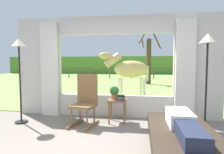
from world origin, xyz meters
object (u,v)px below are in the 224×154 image
object	(u,v)px
reclining_person	(183,123)
horse	(129,70)
floor_lamp_right	(207,53)
recliner_sofa	(181,142)
rocking_chair	(85,100)
pasture_tree	(149,60)
book_stack	(121,98)
potted_plant	(114,92)
floor_lamp_left	(19,55)
side_table	(117,104)

from	to	relation	value
reclining_person	horse	size ratio (longest dim) A/B	0.80
reclining_person	floor_lamp_right	distance (m)	1.59
recliner_sofa	rocking_chair	bearing A→B (deg)	147.25
recliner_sofa	horse	distance (m)	3.97
rocking_chair	pasture_tree	bearing A→B (deg)	88.09
book_stack	pasture_tree	size ratio (longest dim) A/B	0.06
pasture_tree	potted_plant	bearing A→B (deg)	-98.71
floor_lamp_right	potted_plant	bearing A→B (deg)	163.33
pasture_tree	recliner_sofa	bearing A→B (deg)	-90.42
floor_lamp_left	horse	distance (m)	3.55
recliner_sofa	floor_lamp_right	world-z (taller)	floor_lamp_right
book_stack	floor_lamp_right	world-z (taller)	floor_lamp_right
reclining_person	book_stack	xyz separation A→B (m)	(-1.00, 1.44, 0.06)
horse	pasture_tree	bearing A→B (deg)	-30.96
book_stack	floor_lamp_right	bearing A→B (deg)	-14.36
side_table	horse	bearing A→B (deg)	86.02
reclining_person	horse	bearing A→B (deg)	104.92
reclining_person	horse	distance (m)	3.96
potted_plant	horse	bearing A→B (deg)	83.87
horse	potted_plant	bearing A→B (deg)	152.58
floor_lamp_right	reclining_person	bearing A→B (deg)	-122.78
recliner_sofa	side_table	xyz separation A→B (m)	(-1.09, 1.45, 0.21)
side_table	floor_lamp_left	xyz separation A→B (m)	(-2.19, -0.34, 1.12)
side_table	potted_plant	xyz separation A→B (m)	(-0.08, 0.06, 0.28)
horse	floor_lamp_right	bearing A→B (deg)	-171.50
floor_lamp_left	pasture_tree	xyz separation A→B (m)	(3.36, 8.53, 0.10)
pasture_tree	horse	bearing A→B (deg)	-99.67
recliner_sofa	rocking_chair	world-z (taller)	rocking_chair
floor_lamp_right	pasture_tree	size ratio (longest dim) A/B	0.54
potted_plant	floor_lamp_right	xyz separation A→B (m)	(1.83, -0.55, 0.84)
recliner_sofa	book_stack	world-z (taller)	book_stack
recliner_sofa	floor_lamp_left	bearing A→B (deg)	162.41
recliner_sofa	rocking_chair	size ratio (longest dim) A/B	1.53
rocking_chair	floor_lamp_right	bearing A→B (deg)	5.14
side_table	pasture_tree	xyz separation A→B (m)	(1.16, 8.18, 1.23)
rocking_chair	potted_plant	xyz separation A→B (m)	(0.61, 0.32, 0.16)
floor_lamp_left	book_stack	bearing A→B (deg)	7.03
floor_lamp_right	pasture_tree	xyz separation A→B (m)	(-0.58, 8.67, 0.11)
reclining_person	book_stack	bearing A→B (deg)	125.93
floor_lamp_left	side_table	bearing A→B (deg)	8.92
floor_lamp_right	book_stack	bearing A→B (deg)	165.64
reclining_person	pasture_tree	size ratio (longest dim) A/B	0.40
side_table	book_stack	bearing A→B (deg)	-35.08
reclining_person	pasture_tree	bearing A→B (deg)	90.66
recliner_sofa	horse	bearing A→B (deg)	105.09
rocking_chair	book_stack	distance (m)	0.80
side_table	floor_lamp_right	bearing A→B (deg)	-15.58
recliner_sofa	reclining_person	size ratio (longest dim) A/B	1.20
horse	pasture_tree	world-z (taller)	pasture_tree
rocking_chair	side_table	bearing A→B (deg)	31.15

